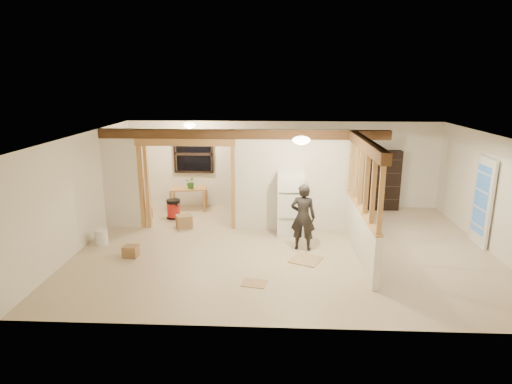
# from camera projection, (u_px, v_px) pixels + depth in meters

# --- Properties ---
(floor) EXTENTS (9.00, 6.50, 0.01)m
(floor) POSITION_uv_depth(u_px,v_px,m) (284.00, 247.00, 9.62)
(floor) COLOR #C0AB8F
(floor) RESTS_ON ground
(ceiling) EXTENTS (9.00, 6.50, 0.01)m
(ceiling) POSITION_uv_depth(u_px,v_px,m) (286.00, 136.00, 8.98)
(ceiling) COLOR white
(wall_back) EXTENTS (9.00, 0.01, 2.50)m
(wall_back) POSITION_uv_depth(u_px,v_px,m) (283.00, 165.00, 12.44)
(wall_back) COLOR silver
(wall_back) RESTS_ON floor
(wall_front) EXTENTS (9.00, 0.01, 2.50)m
(wall_front) POSITION_uv_depth(u_px,v_px,m) (289.00, 251.00, 6.16)
(wall_front) COLOR silver
(wall_front) RESTS_ON floor
(wall_left) EXTENTS (0.01, 6.50, 2.50)m
(wall_left) POSITION_uv_depth(u_px,v_px,m) (82.00, 191.00, 9.50)
(wall_left) COLOR silver
(wall_left) RESTS_ON floor
(wall_right) EXTENTS (0.01, 6.50, 2.50)m
(wall_right) POSITION_uv_depth(u_px,v_px,m) (496.00, 196.00, 9.09)
(wall_right) COLOR silver
(wall_right) RESTS_ON floor
(partition_left_stub) EXTENTS (0.90, 0.12, 2.50)m
(partition_left_stub) POSITION_uv_depth(u_px,v_px,m) (121.00, 179.00, 10.64)
(partition_left_stub) COLOR silver
(partition_left_stub) RESTS_ON floor
(partition_center) EXTENTS (2.80, 0.12, 2.50)m
(partition_center) POSITION_uv_depth(u_px,v_px,m) (292.00, 181.00, 10.45)
(partition_center) COLOR silver
(partition_center) RESTS_ON floor
(doorway_frame) EXTENTS (2.46, 0.14, 2.20)m
(doorway_frame) POSITION_uv_depth(u_px,v_px,m) (187.00, 185.00, 10.60)
(doorway_frame) COLOR tan
(doorway_frame) RESTS_ON floor
(header_beam_back) EXTENTS (7.00, 0.18, 0.22)m
(header_beam_back) POSITION_uv_depth(u_px,v_px,m) (243.00, 134.00, 10.21)
(header_beam_back) COLOR #53341C
(header_beam_back) RESTS_ON ceiling
(header_beam_right) EXTENTS (0.18, 3.30, 0.22)m
(header_beam_right) POSITION_uv_depth(u_px,v_px,m) (366.00, 145.00, 8.55)
(header_beam_right) COLOR #53341C
(header_beam_right) RESTS_ON ceiling
(pony_wall) EXTENTS (0.12, 3.20, 1.00)m
(pony_wall) POSITION_uv_depth(u_px,v_px,m) (360.00, 233.00, 9.03)
(pony_wall) COLOR silver
(pony_wall) RESTS_ON floor
(stud_partition) EXTENTS (0.14, 3.20, 1.32)m
(stud_partition) POSITION_uv_depth(u_px,v_px,m) (364.00, 180.00, 8.73)
(stud_partition) COLOR tan
(stud_partition) RESTS_ON pony_wall
(window_back) EXTENTS (1.12, 0.10, 1.10)m
(window_back) POSITION_uv_depth(u_px,v_px,m) (193.00, 154.00, 12.40)
(window_back) COLOR black
(window_back) RESTS_ON wall_back
(french_door) EXTENTS (0.12, 0.86, 2.00)m
(french_door) POSITION_uv_depth(u_px,v_px,m) (482.00, 202.00, 9.55)
(french_door) COLOR white
(french_door) RESTS_ON floor
(ceiling_dome_main) EXTENTS (0.36, 0.36, 0.16)m
(ceiling_dome_main) POSITION_uv_depth(u_px,v_px,m) (301.00, 140.00, 8.49)
(ceiling_dome_main) COLOR #FFEABF
(ceiling_dome_main) RESTS_ON ceiling
(ceiling_dome_util) EXTENTS (0.32, 0.32, 0.14)m
(ceiling_dome_util) POSITION_uv_depth(u_px,v_px,m) (190.00, 125.00, 11.32)
(ceiling_dome_util) COLOR #FFEABF
(ceiling_dome_util) RESTS_ON ceiling
(hanging_bulb) EXTENTS (0.07, 0.07, 0.07)m
(hanging_bulb) POSITION_uv_depth(u_px,v_px,m) (204.00, 140.00, 10.70)
(hanging_bulb) COLOR #FFD88C
(hanging_bulb) RESTS_ON ceiling
(refrigerator) EXTENTS (0.62, 0.61, 1.51)m
(refrigerator) POSITION_uv_depth(u_px,v_px,m) (290.00, 204.00, 10.22)
(refrigerator) COLOR white
(refrigerator) RESTS_ON floor
(woman) EXTENTS (0.60, 0.44, 1.49)m
(woman) POSITION_uv_depth(u_px,v_px,m) (303.00, 217.00, 9.30)
(woman) COLOR black
(woman) RESTS_ON floor
(work_table) EXTENTS (1.12, 0.72, 0.65)m
(work_table) POSITION_uv_depth(u_px,v_px,m) (189.00, 199.00, 12.30)
(work_table) COLOR tan
(work_table) RESTS_ON floor
(potted_plant) EXTENTS (0.40, 0.37, 0.35)m
(potted_plant) POSITION_uv_depth(u_px,v_px,m) (191.00, 183.00, 12.08)
(potted_plant) COLOR #316726
(potted_plant) RESTS_ON work_table
(shop_vac) EXTENTS (0.49, 0.49, 0.53)m
(shop_vac) POSITION_uv_depth(u_px,v_px,m) (174.00, 209.00, 11.56)
(shop_vac) COLOR red
(shop_vac) RESTS_ON floor
(bookshelf) EXTENTS (0.86, 0.29, 1.72)m
(bookshelf) POSITION_uv_depth(u_px,v_px,m) (384.00, 180.00, 12.20)
(bookshelf) COLOR black
(bookshelf) RESTS_ON floor
(bucket) EXTENTS (0.37, 0.37, 0.36)m
(bucket) POSITION_uv_depth(u_px,v_px,m) (101.00, 237.00, 9.72)
(bucket) COLOR white
(bucket) RESTS_ON floor
(box_util_a) EXTENTS (0.47, 0.45, 0.32)m
(box_util_a) POSITION_uv_depth(u_px,v_px,m) (184.00, 221.00, 10.85)
(box_util_a) COLOR #987049
(box_util_a) RESTS_ON floor
(box_util_b) EXTENTS (0.33, 0.33, 0.24)m
(box_util_b) POSITION_uv_depth(u_px,v_px,m) (148.00, 212.00, 11.72)
(box_util_b) COLOR #987049
(box_util_b) RESTS_ON floor
(box_front) EXTENTS (0.33, 0.28, 0.24)m
(box_front) POSITION_uv_depth(u_px,v_px,m) (131.00, 251.00, 9.05)
(box_front) COLOR #987049
(box_front) RESTS_ON floor
(floor_panel_near) EXTENTS (0.77, 0.77, 0.02)m
(floor_panel_near) POSITION_uv_depth(u_px,v_px,m) (306.00, 260.00, 8.90)
(floor_panel_near) COLOR tan
(floor_panel_near) RESTS_ON floor
(floor_panel_far) EXTENTS (0.52, 0.44, 0.01)m
(floor_panel_far) POSITION_uv_depth(u_px,v_px,m) (254.00, 283.00, 7.89)
(floor_panel_far) COLOR tan
(floor_panel_far) RESTS_ON floor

